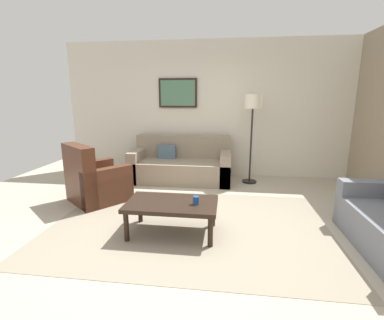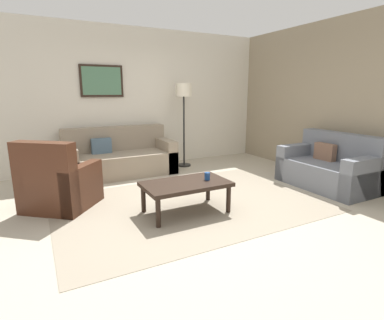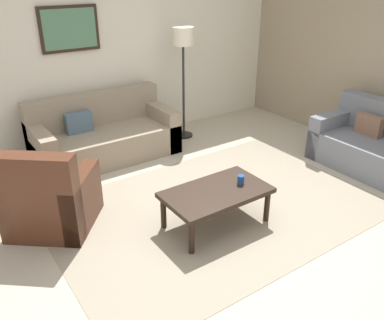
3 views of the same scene
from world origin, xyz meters
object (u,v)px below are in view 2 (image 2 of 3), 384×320
Objects in this scene: cup at (207,176)px; lamp_standing at (184,99)px; framed_artwork at (102,81)px; coffee_table at (186,186)px; couch_main at (119,158)px; couch_loveseat at (331,169)px; armchair_leather at (58,187)px.

cup is 2.63m from lamp_standing.
framed_artwork is at bearing 104.30° from cup.
cup is (0.30, -0.03, 0.10)m from coffee_table.
coffee_table is at bearing 173.75° from cup.
coffee_table is (0.27, -2.33, 0.06)m from couch_main.
couch_loveseat is 3.05m from lamp_standing.
framed_artwork is at bearing 136.63° from couch_loveseat.
couch_loveseat is at bearing -2.10° from cup.
armchair_leather is at bearing -119.45° from framed_artwork.
cup is at bearing 177.90° from couch_loveseat.
framed_artwork is at bearing 108.61° from couch_main.
couch_main is at bearing 139.83° from couch_loveseat.
lamp_standing is 1.62m from framed_artwork.
couch_main is 1.35× the size of couch_loveseat.
framed_artwork is at bearing 162.63° from lamp_standing.
couch_main is 2.43m from cup.
armchair_leather is 2.00m from cup.
couch_loveseat is at bearing -14.10° from armchair_leather.
lamp_standing is at bearing 28.24° from armchair_leather.
cup is at bearing -28.19° from armchair_leather.
lamp_standing is (-1.53, 2.40, 1.11)m from couch_loveseat.
couch_loveseat is 1.30× the size of armchair_leather.
framed_artwork is (-0.71, 2.79, 1.29)m from cup.
couch_main is 2.34m from coffee_table.
framed_artwork is (-0.41, 2.76, 1.39)m from coffee_table.
framed_artwork is (-3.04, 2.87, 1.44)m from couch_loveseat.
armchair_leather is at bearing 151.81° from cup.
lamp_standing reaches higher than cup.
framed_artwork reaches higher than cup.
coffee_table is at bearing -83.44° from couch_main.
couch_loveseat reaches higher than cup.
armchair_leather is at bearing -151.76° from lamp_standing.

